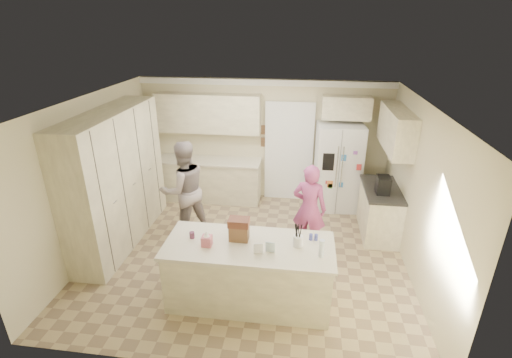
# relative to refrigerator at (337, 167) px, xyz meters

# --- Properties ---
(floor) EXTENTS (5.20, 4.60, 0.02)m
(floor) POSITION_rel_refrigerator_xyz_m (-1.57, -1.97, -0.91)
(floor) COLOR #9E8B60
(floor) RESTS_ON ground
(ceiling) EXTENTS (5.20, 4.60, 0.02)m
(ceiling) POSITION_rel_refrigerator_xyz_m (-1.57, -1.97, 1.71)
(ceiling) COLOR white
(ceiling) RESTS_ON wall_back
(wall_back) EXTENTS (5.20, 0.02, 2.60)m
(wall_back) POSITION_rel_refrigerator_xyz_m (-1.57, 0.34, 0.40)
(wall_back) COLOR beige
(wall_back) RESTS_ON ground
(wall_front) EXTENTS (5.20, 0.02, 2.60)m
(wall_front) POSITION_rel_refrigerator_xyz_m (-1.57, -4.28, 0.40)
(wall_front) COLOR beige
(wall_front) RESTS_ON ground
(wall_left) EXTENTS (0.02, 4.60, 2.60)m
(wall_left) POSITION_rel_refrigerator_xyz_m (-4.18, -1.97, 0.40)
(wall_left) COLOR beige
(wall_left) RESTS_ON ground
(wall_right) EXTENTS (0.02, 4.60, 2.60)m
(wall_right) POSITION_rel_refrigerator_xyz_m (1.04, -1.97, 0.40)
(wall_right) COLOR beige
(wall_right) RESTS_ON ground
(crown_back) EXTENTS (5.20, 0.08, 0.12)m
(crown_back) POSITION_rel_refrigerator_xyz_m (-1.57, 0.29, 1.63)
(crown_back) COLOR white
(crown_back) RESTS_ON wall_back
(pantry_bank) EXTENTS (0.60, 2.60, 2.35)m
(pantry_bank) POSITION_rel_refrigerator_xyz_m (-3.87, -1.77, 0.28)
(pantry_bank) COLOR #F4EBBE
(pantry_bank) RESTS_ON floor
(back_base_cab) EXTENTS (2.20, 0.60, 0.88)m
(back_base_cab) POSITION_rel_refrigerator_xyz_m (-2.72, 0.03, -0.46)
(back_base_cab) COLOR #F4EBBE
(back_base_cab) RESTS_ON floor
(back_countertop) EXTENTS (2.24, 0.63, 0.04)m
(back_countertop) POSITION_rel_refrigerator_xyz_m (-2.72, 0.02, 0.00)
(back_countertop) COLOR beige
(back_countertop) RESTS_ON back_base_cab
(back_upper_cab) EXTENTS (2.20, 0.35, 0.80)m
(back_upper_cab) POSITION_rel_refrigerator_xyz_m (-2.72, 0.16, 1.00)
(back_upper_cab) COLOR #F4EBBE
(back_upper_cab) RESTS_ON wall_back
(doorway_opening) EXTENTS (0.90, 0.06, 2.10)m
(doorway_opening) POSITION_rel_refrigerator_xyz_m (-1.02, 0.31, 0.15)
(doorway_opening) COLOR black
(doorway_opening) RESTS_ON floor
(doorway_casing) EXTENTS (1.02, 0.03, 2.22)m
(doorway_casing) POSITION_rel_refrigerator_xyz_m (-1.02, 0.28, 0.15)
(doorway_casing) COLOR white
(doorway_casing) RESTS_ON floor
(wall_frame_upper) EXTENTS (0.15, 0.02, 0.20)m
(wall_frame_upper) POSITION_rel_refrigerator_xyz_m (-1.55, 0.30, 0.65)
(wall_frame_upper) COLOR brown
(wall_frame_upper) RESTS_ON wall_back
(wall_frame_lower) EXTENTS (0.15, 0.02, 0.20)m
(wall_frame_lower) POSITION_rel_refrigerator_xyz_m (-1.55, 0.30, 0.38)
(wall_frame_lower) COLOR brown
(wall_frame_lower) RESTS_ON wall_back
(refrigerator) EXTENTS (0.95, 0.76, 1.80)m
(refrigerator) POSITION_rel_refrigerator_xyz_m (0.00, 0.00, 0.00)
(refrigerator) COLOR white
(refrigerator) RESTS_ON floor
(fridge_seam) EXTENTS (0.02, 0.02, 1.78)m
(fridge_seam) POSITION_rel_refrigerator_xyz_m (0.00, -0.35, 0.00)
(fridge_seam) COLOR gray
(fridge_seam) RESTS_ON refrigerator
(fridge_dispenser) EXTENTS (0.22, 0.03, 0.35)m
(fridge_dispenser) POSITION_rel_refrigerator_xyz_m (-0.22, -0.37, 0.25)
(fridge_dispenser) COLOR black
(fridge_dispenser) RESTS_ON refrigerator
(fridge_handle_l) EXTENTS (0.02, 0.02, 0.85)m
(fridge_handle_l) POSITION_rel_refrigerator_xyz_m (-0.05, -0.37, 0.15)
(fridge_handle_l) COLOR silver
(fridge_handle_l) RESTS_ON refrigerator
(fridge_handle_r) EXTENTS (0.02, 0.02, 0.85)m
(fridge_handle_r) POSITION_rel_refrigerator_xyz_m (0.05, -0.37, 0.15)
(fridge_handle_r) COLOR silver
(fridge_handle_r) RESTS_ON refrigerator
(over_fridge_cab) EXTENTS (0.95, 0.35, 0.45)m
(over_fridge_cab) POSITION_rel_refrigerator_xyz_m (0.08, 0.16, 1.20)
(over_fridge_cab) COLOR #F4EBBE
(over_fridge_cab) RESTS_ON wall_back
(right_base_cab) EXTENTS (0.60, 1.20, 0.88)m
(right_base_cab) POSITION_rel_refrigerator_xyz_m (0.73, -0.97, -0.46)
(right_base_cab) COLOR #F4EBBE
(right_base_cab) RESTS_ON floor
(right_countertop) EXTENTS (0.63, 1.24, 0.04)m
(right_countertop) POSITION_rel_refrigerator_xyz_m (0.72, -0.97, 0.00)
(right_countertop) COLOR #2D2B28
(right_countertop) RESTS_ON right_base_cab
(right_upper_cab) EXTENTS (0.35, 1.50, 0.70)m
(right_upper_cab) POSITION_rel_refrigerator_xyz_m (0.86, -0.77, 1.05)
(right_upper_cab) COLOR #F4EBBE
(right_upper_cab) RESTS_ON wall_right
(coffee_maker) EXTENTS (0.22, 0.28, 0.30)m
(coffee_maker) POSITION_rel_refrigerator_xyz_m (0.68, -1.17, 0.17)
(coffee_maker) COLOR black
(coffee_maker) RESTS_ON right_countertop
(island_base) EXTENTS (2.20, 0.90, 0.88)m
(island_base) POSITION_rel_refrigerator_xyz_m (-1.37, -3.07, -0.46)
(island_base) COLOR #F4EBBE
(island_base) RESTS_ON floor
(island_top) EXTENTS (2.28, 0.96, 0.05)m
(island_top) POSITION_rel_refrigerator_xyz_m (-1.37, -3.07, 0.00)
(island_top) COLOR beige
(island_top) RESTS_ON island_base
(utensil_crock) EXTENTS (0.13, 0.13, 0.15)m
(utensil_crock) POSITION_rel_refrigerator_xyz_m (-0.72, -3.02, 0.10)
(utensil_crock) COLOR white
(utensil_crock) RESTS_ON island_top
(tissue_box) EXTENTS (0.13, 0.13, 0.14)m
(tissue_box) POSITION_rel_refrigerator_xyz_m (-1.92, -3.17, 0.10)
(tissue_box) COLOR #C05D6C
(tissue_box) RESTS_ON island_top
(tissue_plume) EXTENTS (0.08, 0.08, 0.08)m
(tissue_plume) POSITION_rel_refrigerator_xyz_m (-1.92, -3.17, 0.20)
(tissue_plume) COLOR white
(tissue_plume) RESTS_ON tissue_box
(dollhouse_body) EXTENTS (0.26, 0.18, 0.22)m
(dollhouse_body) POSITION_rel_refrigerator_xyz_m (-1.52, -2.97, 0.14)
(dollhouse_body) COLOR brown
(dollhouse_body) RESTS_ON island_top
(dollhouse_roof) EXTENTS (0.28, 0.20, 0.10)m
(dollhouse_roof) POSITION_rel_refrigerator_xyz_m (-1.52, -2.97, 0.30)
(dollhouse_roof) COLOR #592D1E
(dollhouse_roof) RESTS_ON dollhouse_body
(jam_jar) EXTENTS (0.07, 0.07, 0.09)m
(jam_jar) POSITION_rel_refrigerator_xyz_m (-2.17, -3.02, 0.07)
(jam_jar) COLOR #59263F
(jam_jar) RESTS_ON island_top
(greeting_card_a) EXTENTS (0.12, 0.06, 0.16)m
(greeting_card_a) POSITION_rel_refrigerator_xyz_m (-1.22, -3.27, 0.11)
(greeting_card_a) COLOR white
(greeting_card_a) RESTS_ON island_top
(greeting_card_b) EXTENTS (0.12, 0.05, 0.16)m
(greeting_card_b) POSITION_rel_refrigerator_xyz_m (-1.07, -3.22, 0.11)
(greeting_card_b) COLOR silver
(greeting_card_b) RESTS_ON island_top
(water_bottle) EXTENTS (0.07, 0.07, 0.24)m
(water_bottle) POSITION_rel_refrigerator_xyz_m (-0.42, -3.22, 0.14)
(water_bottle) COLOR silver
(water_bottle) RESTS_ON island_top
(shaker_salt) EXTENTS (0.05, 0.05, 0.09)m
(shaker_salt) POSITION_rel_refrigerator_xyz_m (-0.55, -2.85, 0.07)
(shaker_salt) COLOR #3A4094
(shaker_salt) RESTS_ON island_top
(shaker_pepper) EXTENTS (0.05, 0.05, 0.09)m
(shaker_pepper) POSITION_rel_refrigerator_xyz_m (-0.48, -2.85, 0.07)
(shaker_pepper) COLOR #3A4094
(shaker_pepper) RESTS_ON island_top
(teen_boy) EXTENTS (1.11, 1.07, 1.80)m
(teen_boy) POSITION_rel_refrigerator_xyz_m (-2.79, -1.46, -0.00)
(teen_boy) COLOR #989491
(teen_boy) RESTS_ON floor
(teen_girl) EXTENTS (0.64, 0.49, 1.57)m
(teen_girl) POSITION_rel_refrigerator_xyz_m (-0.56, -1.67, -0.11)
(teen_girl) COLOR #BF4889
(teen_girl) RESTS_ON floor
(fridge_magnets) EXTENTS (0.76, 0.02, 1.44)m
(fridge_magnets) POSITION_rel_refrigerator_xyz_m (0.00, -0.36, 0.00)
(fridge_magnets) COLOR tan
(fridge_magnets) RESTS_ON refrigerator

